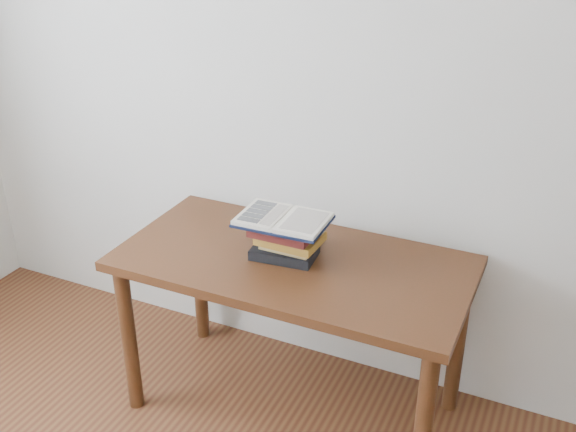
% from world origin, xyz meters
% --- Properties ---
extents(desk, '(1.29, 0.65, 0.69)m').
position_xyz_m(desk, '(0.09, 1.38, 0.59)').
color(desk, '#442011').
rests_on(desk, ground).
extents(book_stack, '(0.26, 0.17, 0.15)m').
position_xyz_m(book_stack, '(0.06, 1.39, 0.77)').
color(book_stack, black).
rests_on(book_stack, desk).
extents(open_book, '(0.32, 0.23, 0.03)m').
position_xyz_m(open_book, '(0.06, 1.37, 0.85)').
color(open_book, black).
rests_on(open_book, book_stack).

